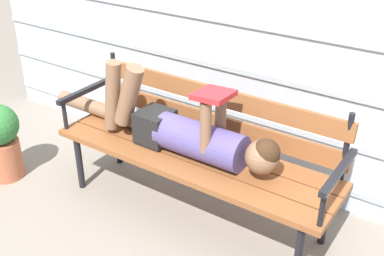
% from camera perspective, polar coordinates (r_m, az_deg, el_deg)
% --- Properties ---
extents(ground_plane, '(12.00, 12.00, 0.00)m').
position_cam_1_polar(ground_plane, '(3.05, -0.73, -10.76)').
color(ground_plane, gray).
extents(park_bench, '(1.80, 0.52, 0.84)m').
position_cam_1_polar(park_bench, '(2.88, 0.80, -1.91)').
color(park_bench, brown).
rests_on(park_bench, ground).
extents(reclining_person, '(1.73, 0.27, 0.51)m').
position_cam_1_polar(reclining_person, '(2.81, -1.43, -0.16)').
color(reclining_person, '#514784').
extents(potted_plant, '(0.29, 0.29, 0.56)m').
position_cam_1_polar(potted_plant, '(3.54, -22.11, -1.22)').
color(potted_plant, '#AD5B3D').
rests_on(potted_plant, ground).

